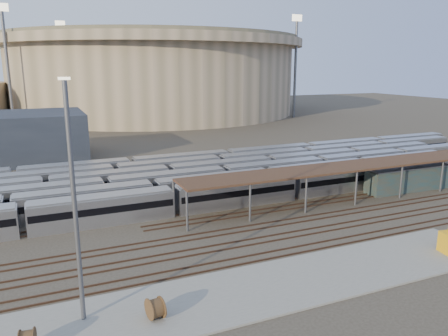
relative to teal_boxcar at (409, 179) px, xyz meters
name	(u,v)px	position (x,y,z in m)	size (l,w,h in m)	color
ground	(250,225)	(-30.85, -4.00, -1.83)	(420.00, 420.00, 0.00)	#383026
apron	(276,285)	(-35.85, -19.00, -1.73)	(50.00, 9.00, 0.20)	gray
subway_trains	(198,178)	(-31.11, 14.50, -0.03)	(131.13, 23.90, 3.60)	#B9BABF
inspection_shed	(368,165)	(-8.85, 0.00, 3.15)	(60.30, 6.00, 5.30)	#57585C
empty_tracks	(270,238)	(-30.85, -9.00, -1.74)	(170.00, 9.62, 0.18)	#4C3323
stadium	(154,73)	(-5.85, 136.00, 14.64)	(124.00, 124.00, 32.50)	tan
floodlight_0	(7,63)	(-60.85, 106.00, 18.81)	(4.00, 1.00, 38.40)	#57585C
floodlight_2	(295,63)	(39.15, 96.00, 18.81)	(4.00, 1.00, 38.40)	#57585C
floodlight_3	(63,64)	(-40.85, 156.00, 18.81)	(4.00, 1.00, 38.40)	#57585C
teal_boxcar	(409,179)	(0.00, 0.00, 0.00)	(15.73, 3.04, 3.67)	#1B3C45
cable_reel_west	(155,308)	(-47.43, -20.00, -0.74)	(1.78, 1.78, 0.99)	#523521
yard_light_pole	(75,205)	(-52.68, -17.73, 7.85)	(0.82, 0.36, 18.80)	#57585C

